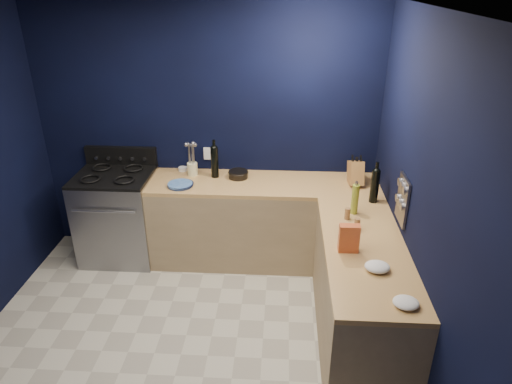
# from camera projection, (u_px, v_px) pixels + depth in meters

# --- Properties ---
(floor) EXTENTS (3.50, 3.50, 0.02)m
(floor) POSITION_uv_depth(u_px,v_px,m) (181.00, 355.00, 3.72)
(floor) COLOR beige
(floor) RESTS_ON ground
(ceiling) EXTENTS (3.50, 3.50, 0.02)m
(ceiling) POSITION_uv_depth(u_px,v_px,m) (148.00, 9.00, 2.59)
(ceiling) COLOR silver
(ceiling) RESTS_ON ground
(wall_back) EXTENTS (3.50, 0.02, 2.60)m
(wall_back) POSITION_uv_depth(u_px,v_px,m) (207.00, 133.00, 4.74)
(wall_back) COLOR black
(wall_back) RESTS_ON ground
(wall_right) EXTENTS (0.02, 3.50, 2.60)m
(wall_right) POSITION_uv_depth(u_px,v_px,m) (428.00, 221.00, 3.06)
(wall_right) COLOR black
(wall_right) RESTS_ON ground
(cab_back) EXTENTS (2.30, 0.63, 0.86)m
(cab_back) POSITION_uv_depth(u_px,v_px,m) (263.00, 223.00, 4.79)
(cab_back) COLOR tan
(cab_back) RESTS_ON floor
(top_back) EXTENTS (2.30, 0.63, 0.04)m
(top_back) POSITION_uv_depth(u_px,v_px,m) (264.00, 184.00, 4.59)
(top_back) COLOR olive
(top_back) RESTS_ON cab_back
(cab_right) EXTENTS (0.63, 1.67, 0.86)m
(cab_right) POSITION_uv_depth(u_px,v_px,m) (360.00, 296.00, 3.71)
(cab_right) COLOR tan
(cab_right) RESTS_ON floor
(top_right) EXTENTS (0.63, 1.67, 0.04)m
(top_right) POSITION_uv_depth(u_px,v_px,m) (365.00, 249.00, 3.51)
(top_right) COLOR olive
(top_right) RESTS_ON cab_right
(gas_range) EXTENTS (0.76, 0.66, 0.92)m
(gas_range) POSITION_uv_depth(u_px,v_px,m) (119.00, 217.00, 4.84)
(gas_range) COLOR gray
(gas_range) RESTS_ON floor
(oven_door) EXTENTS (0.59, 0.02, 0.42)m
(oven_door) POSITION_uv_depth(u_px,v_px,m) (109.00, 233.00, 4.57)
(oven_door) COLOR black
(oven_door) RESTS_ON gas_range
(cooktop) EXTENTS (0.76, 0.66, 0.03)m
(cooktop) POSITION_uv_depth(u_px,v_px,m) (113.00, 176.00, 4.64)
(cooktop) COLOR black
(cooktop) RESTS_ON gas_range
(backguard) EXTENTS (0.76, 0.06, 0.20)m
(backguard) POSITION_uv_depth(u_px,v_px,m) (121.00, 156.00, 4.86)
(backguard) COLOR black
(backguard) RESTS_ON gas_range
(spice_panel) EXTENTS (0.02, 0.28, 0.38)m
(spice_panel) POSITION_uv_depth(u_px,v_px,m) (403.00, 200.00, 3.61)
(spice_panel) COLOR gray
(spice_panel) RESTS_ON wall_right
(wall_outlet) EXTENTS (0.09, 0.02, 0.13)m
(wall_outlet) POSITION_uv_depth(u_px,v_px,m) (208.00, 154.00, 4.81)
(wall_outlet) COLOR white
(wall_outlet) RESTS_ON wall_back
(plate_stack) EXTENTS (0.27, 0.27, 0.03)m
(plate_stack) POSITION_uv_depth(u_px,v_px,m) (180.00, 185.00, 4.50)
(plate_stack) COLOR #2F62AC
(plate_stack) RESTS_ON top_back
(ramekin) EXTENTS (0.11, 0.11, 0.04)m
(ramekin) POSITION_uv_depth(u_px,v_px,m) (183.00, 169.00, 4.85)
(ramekin) COLOR white
(ramekin) RESTS_ON top_back
(utensil_crock) EXTENTS (0.11, 0.11, 0.13)m
(utensil_crock) POSITION_uv_depth(u_px,v_px,m) (192.00, 169.00, 4.73)
(utensil_crock) COLOR #F0E5C1
(utensil_crock) RESTS_ON top_back
(wine_bottle_back) EXTENTS (0.10, 0.10, 0.32)m
(wine_bottle_back) POSITION_uv_depth(u_px,v_px,m) (215.00, 162.00, 4.65)
(wine_bottle_back) COLOR black
(wine_bottle_back) RESTS_ON top_back
(lemon_basket) EXTENTS (0.23, 0.23, 0.07)m
(lemon_basket) POSITION_uv_depth(u_px,v_px,m) (238.00, 174.00, 4.68)
(lemon_basket) COLOR black
(lemon_basket) RESTS_ON top_back
(knife_block) EXTENTS (0.15, 0.28, 0.29)m
(knife_block) POSITION_uv_depth(u_px,v_px,m) (356.00, 173.00, 4.51)
(knife_block) COLOR olive
(knife_block) RESTS_ON top_back
(wine_bottle_right) EXTENTS (0.09, 0.09, 0.31)m
(wine_bottle_right) POSITION_uv_depth(u_px,v_px,m) (375.00, 186.00, 4.13)
(wine_bottle_right) COLOR black
(wine_bottle_right) RESTS_ON top_right
(oil_bottle) EXTENTS (0.07, 0.07, 0.27)m
(oil_bottle) POSITION_uv_depth(u_px,v_px,m) (355.00, 199.00, 3.94)
(oil_bottle) COLOR #92A12B
(oil_bottle) RESTS_ON top_right
(spice_jar_near) EXTENTS (0.06, 0.06, 0.10)m
(spice_jar_near) POSITION_uv_depth(u_px,v_px,m) (347.00, 214.00, 3.88)
(spice_jar_near) COLOR olive
(spice_jar_near) RESTS_ON top_right
(spice_jar_far) EXTENTS (0.06, 0.06, 0.09)m
(spice_jar_far) POSITION_uv_depth(u_px,v_px,m) (357.00, 224.00, 3.74)
(spice_jar_far) COLOR olive
(spice_jar_far) RESTS_ON top_right
(crouton_bag) EXTENTS (0.15, 0.07, 0.22)m
(crouton_bag) POSITION_uv_depth(u_px,v_px,m) (349.00, 238.00, 3.41)
(crouton_bag) COLOR #B62933
(crouton_bag) RESTS_ON top_right
(towel_front) EXTENTS (0.22, 0.21, 0.06)m
(towel_front) POSITION_uv_depth(u_px,v_px,m) (377.00, 267.00, 3.22)
(towel_front) COLOR white
(towel_front) RESTS_ON top_right
(towel_end) EXTENTS (0.21, 0.20, 0.05)m
(towel_end) POSITION_uv_depth(u_px,v_px,m) (406.00, 303.00, 2.88)
(towel_end) COLOR white
(towel_end) RESTS_ON top_right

